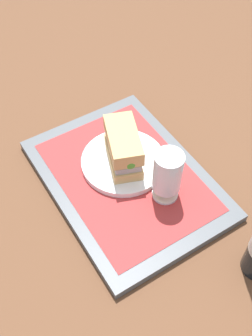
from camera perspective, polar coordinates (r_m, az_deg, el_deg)
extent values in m
plane|color=brown|center=(0.93, 0.00, -1.94)|extent=(3.00, 3.00, 0.00)
cube|color=#4C5156|center=(0.92, 0.00, -1.56)|extent=(0.44, 0.32, 0.02)
cube|color=#9E2D2D|center=(0.91, 0.00, -1.16)|extent=(0.38, 0.27, 0.00)
cylinder|color=white|center=(0.93, -0.37, 0.89)|extent=(0.19, 0.19, 0.01)
cube|color=tan|center=(0.91, -0.38, 1.65)|extent=(0.14, 0.11, 0.02)
cube|color=#9EA3A8|center=(0.90, -0.38, 2.48)|extent=(0.13, 0.09, 0.02)
cube|color=silver|center=(0.89, -0.39, 2.99)|extent=(0.12, 0.09, 0.01)
sphere|color=#47932D|center=(0.85, 0.28, 0.93)|extent=(0.04, 0.04, 0.04)
cube|color=tan|center=(0.87, -0.39, 3.96)|extent=(0.14, 0.11, 0.04)
cylinder|color=silver|center=(0.88, 5.43, -3.54)|extent=(0.06, 0.06, 0.01)
cylinder|color=silver|center=(0.87, 5.50, -2.97)|extent=(0.01, 0.01, 0.02)
cylinder|color=silver|center=(0.82, 5.81, -0.54)|extent=(0.06, 0.06, 0.09)
cylinder|color=gold|center=(0.84, 5.66, -1.79)|extent=(0.06, 0.06, 0.04)
cylinder|color=white|center=(0.83, 5.78, -0.83)|extent=(0.05, 0.05, 0.01)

